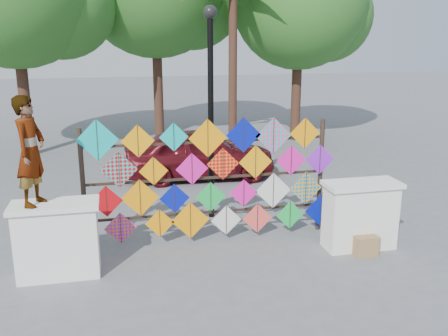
{
  "coord_description": "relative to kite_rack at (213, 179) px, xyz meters",
  "views": [
    {
      "loc": [
        -1.66,
        -8.19,
        3.91
      ],
      "look_at": [
        0.28,
        0.6,
        1.48
      ],
      "focal_mm": 40.0,
      "sensor_mm": 36.0,
      "label": 1
    }
  ],
  "objects": [
    {
      "name": "parapet_right",
      "position": [
        2.61,
        -0.93,
        -0.58
      ],
      "size": [
        1.4,
        0.65,
        1.28
      ],
      "color": "white",
      "rests_on": "ground"
    },
    {
      "name": "tree_east",
      "position": [
        5.0,
        8.8,
        3.75
      ],
      "size": [
        5.4,
        4.8,
        7.42
      ],
      "color": "#4D2D21",
      "rests_on": "ground"
    },
    {
      "name": "parapet_left",
      "position": [
        -2.79,
        -0.93,
        -0.58
      ],
      "size": [
        1.4,
        0.65,
        1.28
      ],
      "color": "white",
      "rests_on": "ground"
    },
    {
      "name": "palm_tree",
      "position": [
        2.11,
        7.27,
        3.72
      ],
      "size": [
        3.62,
        3.62,
        5.83
      ],
      "color": "#4D2D21",
      "rests_on": "ground"
    },
    {
      "name": "cardboard_box_far",
      "position": [
        2.62,
        -1.17,
        -1.06
      ],
      "size": [
        0.41,
        0.37,
        0.34
      ],
      "primitive_type": "cube",
      "color": "#8C6244",
      "rests_on": "ground"
    },
    {
      "name": "vendor_woman",
      "position": [
        -3.07,
        -0.93,
        0.91
      ],
      "size": [
        0.61,
        0.74,
        1.74
      ],
      "primitive_type": "imported",
      "rotation": [
        0.0,
        0.0,
        1.22
      ],
      "color": "#99999E",
      "rests_on": "parapet_left"
    },
    {
      "name": "sedan",
      "position": [
        0.47,
        4.36,
        -0.53
      ],
      "size": [
        4.23,
        1.89,
        1.41
      ],
      "primitive_type": "imported",
      "rotation": [
        0.0,
        0.0,
        1.52
      ],
      "color": "#580F16",
      "rests_on": "ground"
    },
    {
      "name": "lamppost",
      "position": [
        0.21,
        1.27,
        1.46
      ],
      "size": [
        0.28,
        0.28,
        4.46
      ],
      "color": "black",
      "rests_on": "ground"
    },
    {
      "name": "kite_rack",
      "position": [
        0.0,
        0.0,
        0.0
      ],
      "size": [
        5.0,
        0.24,
        2.47
      ],
      "color": "black",
      "rests_on": "ground"
    },
    {
      "name": "ground",
      "position": [
        -0.09,
        -0.73,
        -1.23
      ],
      "size": [
        80.0,
        80.0,
        0.0
      ],
      "primitive_type": "plane",
      "color": "slate",
      "rests_on": "ground"
    },
    {
      "name": "cardboard_box_near",
      "position": [
        2.56,
        -1.24,
        -1.05
      ],
      "size": [
        0.41,
        0.37,
        0.37
      ],
      "primitive_type": "cube",
      "color": "#8C6244",
      "rests_on": "ground"
    }
  ]
}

